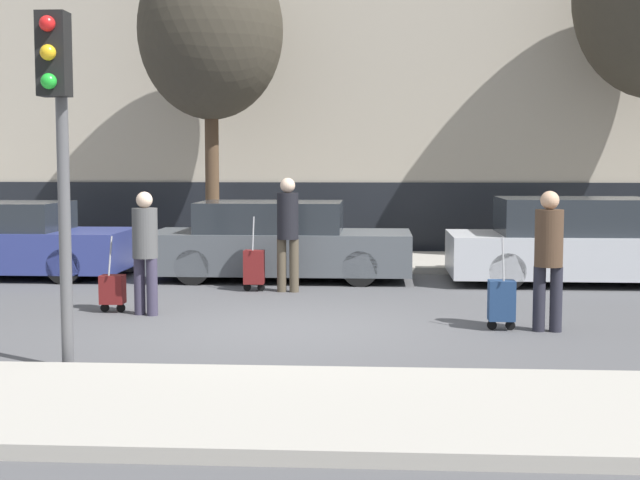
% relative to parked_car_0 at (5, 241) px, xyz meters
% --- Properties ---
extents(ground_plane, '(80.00, 80.00, 0.00)m').
position_rel_parked_car_0_xyz_m(ground_plane, '(5.59, -4.66, -0.64)').
color(ground_plane, '#4C4C4F').
extents(sidewalk_near, '(28.00, 2.50, 0.12)m').
position_rel_parked_car_0_xyz_m(sidewalk_near, '(5.59, -8.41, -0.58)').
color(sidewalk_near, '#A39E93').
rests_on(sidewalk_near, ground_plane).
extents(sidewalk_far, '(28.00, 3.00, 0.12)m').
position_rel_parked_car_0_xyz_m(sidewalk_far, '(5.59, 2.34, -0.58)').
color(sidewalk_far, '#A39E93').
rests_on(sidewalk_far, ground_plane).
extents(building_facade, '(28.00, 2.64, 11.21)m').
position_rel_parked_car_0_xyz_m(building_facade, '(5.59, 5.83, 4.95)').
color(building_facade, '#A89E8C').
rests_on(building_facade, ground_plane).
extents(parked_car_0, '(4.36, 1.88, 1.35)m').
position_rel_parked_car_0_xyz_m(parked_car_0, '(0.00, 0.00, 0.00)').
color(parked_car_0, navy).
rests_on(parked_car_0, ground_plane).
extents(parked_car_1, '(4.54, 1.80, 1.37)m').
position_rel_parked_car_0_xyz_m(parked_car_1, '(4.95, -0.03, 0.01)').
color(parked_car_1, '#4C5156').
rests_on(parked_car_1, ground_plane).
extents(parked_car_2, '(4.55, 1.91, 1.45)m').
position_rel_parked_car_0_xyz_m(parked_car_2, '(10.15, -0.20, 0.04)').
color(parked_car_2, '#B7BABF').
rests_on(parked_car_2, ground_plane).
extents(pedestrian_left, '(0.34, 0.34, 1.67)m').
position_rel_parked_car_0_xyz_m(pedestrian_left, '(3.57, -3.79, 0.31)').
color(pedestrian_left, '#383347').
rests_on(pedestrian_left, ground_plane).
extents(trolley_left, '(0.34, 0.29, 1.05)m').
position_rel_parked_car_0_xyz_m(trolley_left, '(3.05, -3.60, -0.32)').
color(trolley_left, maroon).
rests_on(trolley_left, ground_plane).
extents(pedestrian_center, '(0.35, 0.34, 1.81)m').
position_rel_parked_car_0_xyz_m(pedestrian_center, '(5.27, -1.54, 0.40)').
color(pedestrian_center, '#4C4233').
rests_on(pedestrian_center, ground_plane).
extents(trolley_center, '(0.34, 0.29, 1.20)m').
position_rel_parked_car_0_xyz_m(trolley_center, '(4.72, -1.49, -0.25)').
color(trolley_center, maroon).
rests_on(trolley_center, ground_plane).
extents(pedestrian_right, '(0.35, 0.34, 1.72)m').
position_rel_parked_car_0_xyz_m(pedestrian_right, '(8.76, -4.63, 0.34)').
color(pedestrian_right, '#23232D').
rests_on(pedestrian_right, ground_plane).
extents(trolley_right, '(0.34, 0.29, 1.16)m').
position_rel_parked_car_0_xyz_m(trolley_right, '(8.22, -4.57, -0.27)').
color(trolley_right, navy).
rests_on(trolley_right, ground_plane).
extents(traffic_light, '(0.28, 0.47, 3.49)m').
position_rel_parked_car_0_xyz_m(traffic_light, '(3.59, -7.03, 1.86)').
color(traffic_light, '#515154').
rests_on(traffic_light, ground_plane).
extents(parked_bicycle, '(1.77, 0.06, 0.96)m').
position_rel_parked_car_0_xyz_m(parked_bicycle, '(9.93, 2.18, -0.14)').
color(parked_bicycle, black).
rests_on(parked_bicycle, sidewalk_far).
extents(bare_tree_down_street, '(2.91, 2.91, 6.35)m').
position_rel_parked_car_0_xyz_m(bare_tree_down_street, '(3.33, 2.44, 4.03)').
color(bare_tree_down_street, '#4C3826').
rests_on(bare_tree_down_street, sidewalk_far).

